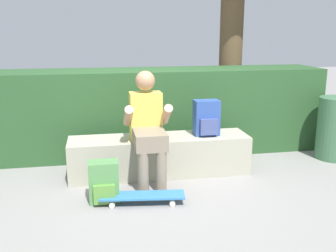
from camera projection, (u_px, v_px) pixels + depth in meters
name	position (u px, v px, depth m)	size (l,w,h in m)	color
ground_plane	(165.00, 185.00, 4.10)	(24.00, 24.00, 0.00)	gray
bench_main	(160.00, 155.00, 4.39)	(2.02, 0.48, 0.43)	#A3A08C
person_skater	(148.00, 125.00, 4.06)	(0.49, 0.62, 1.18)	gold
skateboard_near_person	(142.00, 196.00, 3.66)	(0.82, 0.30, 0.09)	teal
backpack_on_bench	(207.00, 118.00, 4.38)	(0.28, 0.23, 0.40)	#2D4C99
backpack_on_ground	(104.00, 183.00, 3.67)	(0.28, 0.23, 0.40)	#51894C
hedge_row	(118.00, 112.00, 5.06)	(5.42, 0.76, 1.10)	#284E28
trash_bin	(336.00, 128.00, 4.89)	(0.46, 0.46, 0.79)	#3D6B47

